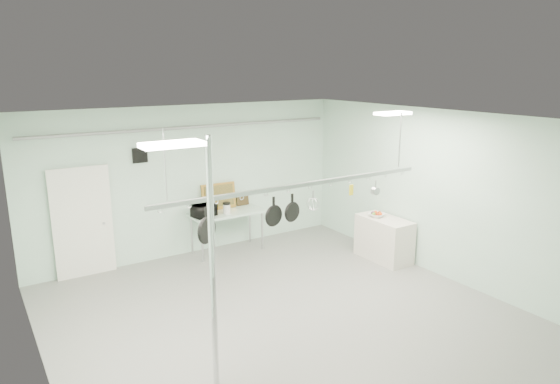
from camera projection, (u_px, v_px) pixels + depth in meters
floor at (299, 328)px, 7.77m from camera, size 8.00×8.00×0.00m
ceiling at (301, 123)px, 7.00m from camera, size 7.00×8.00×0.02m
back_wall at (193, 181)px, 10.63m from camera, size 7.00×0.02×3.20m
right_wall at (454, 198)px, 9.21m from camera, size 0.02×8.00×3.20m
door at (83, 223)px, 9.52m from camera, size 1.10×0.10×2.20m
wall_vent at (140, 155)px, 9.88m from camera, size 0.30×0.04×0.30m
conduit_pipe at (192, 127)px, 10.28m from camera, size 6.60×0.07×0.07m
chrome_pole at (213, 268)px, 6.00m from camera, size 0.08×0.08×3.20m
prep_table at (227, 215)px, 10.82m from camera, size 1.60×0.70×0.91m
side_cabinet at (384, 239)px, 10.46m from camera, size 0.60×1.20×0.90m
pot_rack at (300, 183)px, 7.58m from camera, size 4.80×0.06×1.00m
light_panel_left at (172, 144)px, 5.19m from camera, size 0.65×0.30×0.05m
light_panel_right at (393, 113)px, 8.75m from camera, size 0.65×0.30×0.05m
microwave at (204, 210)px, 10.44m from camera, size 0.54×0.43×0.27m
coffee_canister at (227, 209)px, 10.63m from camera, size 0.21×0.21×0.21m
painting_large at (219, 196)px, 10.95m from camera, size 0.79×0.17×0.58m
painting_small at (242, 200)px, 11.30m from camera, size 0.30×0.08×0.25m
fruit_bowl at (376, 215)px, 10.45m from camera, size 0.41×0.41×0.08m
skillet_left at (207, 226)px, 6.86m from camera, size 0.37×0.24×0.51m
skillet_mid at (274, 211)px, 7.42m from camera, size 0.33×0.12×0.44m
skillet_right at (292, 208)px, 7.60m from camera, size 0.32×0.13×0.44m
whisk at (313, 201)px, 7.79m from camera, size 0.23×0.23×0.33m
grater at (351, 190)px, 8.18m from camera, size 0.08×0.03×0.20m
saucepan at (375, 188)px, 8.47m from camera, size 0.14×0.11×0.26m
fruit_cluster at (377, 213)px, 10.44m from camera, size 0.24×0.24×0.09m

